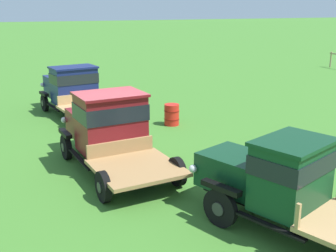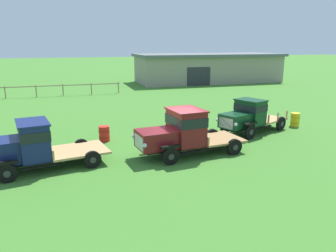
{
  "view_description": "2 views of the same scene",
  "coord_description": "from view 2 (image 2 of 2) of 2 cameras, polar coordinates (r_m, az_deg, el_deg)",
  "views": [
    {
      "loc": [
        12.36,
        -3.15,
        4.81
      ],
      "look_at": [
        0.15,
        1.77,
        1.0
      ],
      "focal_mm": 45.0,
      "sensor_mm": 36.0,
      "label": 1
    },
    {
      "loc": [
        -5.07,
        -14.85,
        5.42
      ],
      "look_at": [
        0.15,
        1.77,
        1.0
      ],
      "focal_mm": 35.0,
      "sensor_mm": 36.0,
      "label": 2
    }
  ],
  "objects": [
    {
      "name": "vintage_truck_second_in_line",
      "position": [
        16.11,
        2.35,
        -0.96
      ],
      "size": [
        5.7,
        2.78,
        2.31
      ],
      "color": "black",
      "rests_on": "ground"
    },
    {
      "name": "farm_shed",
      "position": [
        47.87,
        7.01,
        10.04
      ],
      "size": [
        20.59,
        8.22,
        3.98
      ],
      "color": "gray",
      "rests_on": "ground"
    },
    {
      "name": "paddock_fence",
      "position": [
        36.53,
        -19.9,
        6.24
      ],
      "size": [
        14.63,
        0.58,
        1.23
      ],
      "color": "#997F60",
      "rests_on": "ground"
    },
    {
      "name": "oil_drum_near_fence",
      "position": [
        23.49,
        21.25,
        1.04
      ],
      "size": [
        0.62,
        0.62,
        0.9
      ],
      "color": "gold",
      "rests_on": "ground"
    },
    {
      "name": "vintage_truck_midrow_center",
      "position": [
        20.58,
        13.73,
        1.74
      ],
      "size": [
        5.35,
        3.48,
        2.1
      ],
      "color": "black",
      "rests_on": "ground"
    },
    {
      "name": "ground_plane",
      "position": [
        16.6,
        1.35,
        -4.82
      ],
      "size": [
        240.0,
        240.0,
        0.0
      ],
      "primitive_type": "plane",
      "color": "#3D7528"
    },
    {
      "name": "vintage_truck_foreground_near",
      "position": [
        15.44,
        -23.23,
        -3.14
      ],
      "size": [
        5.82,
        3.05,
        2.16
      ],
      "color": "black",
      "rests_on": "ground"
    },
    {
      "name": "oil_drum_beside_row",
      "position": [
        18.9,
        -11.04,
        -1.33
      ],
      "size": [
        0.64,
        0.64,
        0.87
      ],
      "color": "red",
      "rests_on": "ground"
    }
  ]
}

